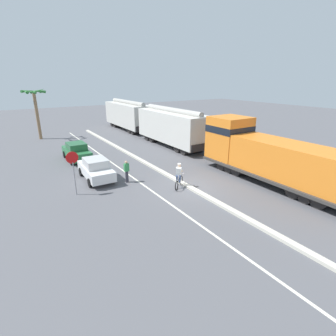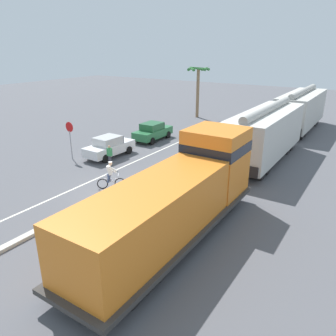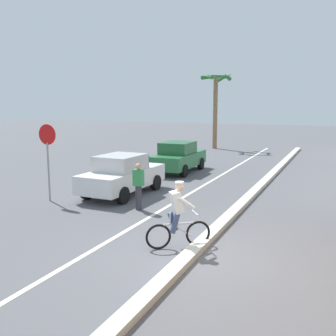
# 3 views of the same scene
# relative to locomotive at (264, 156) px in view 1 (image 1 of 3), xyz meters

# --- Properties ---
(ground_plane) EXTENTS (120.00, 120.00, 0.00)m
(ground_plane) POSITION_rel_locomotive_xyz_m (-5.55, 1.75, -1.80)
(ground_plane) COLOR #56565B
(median_curb) EXTENTS (0.36, 36.00, 0.16)m
(median_curb) POSITION_rel_locomotive_xyz_m (-5.55, 7.75, -1.72)
(median_curb) COLOR beige
(median_curb) RESTS_ON ground
(lane_stripe) EXTENTS (0.14, 36.00, 0.01)m
(lane_stripe) POSITION_rel_locomotive_xyz_m (-7.95, 7.75, -1.79)
(lane_stripe) COLOR silver
(lane_stripe) RESTS_ON ground
(locomotive) EXTENTS (3.10, 11.61, 4.20)m
(locomotive) POSITION_rel_locomotive_xyz_m (0.00, 0.00, 0.00)
(locomotive) COLOR orange
(locomotive) RESTS_ON ground
(hopper_car_lead) EXTENTS (2.90, 10.60, 4.18)m
(hopper_car_lead) POSITION_rel_locomotive_xyz_m (-0.00, 12.16, 0.28)
(hopper_car_lead) COLOR beige
(hopper_car_lead) RESTS_ON ground
(hopper_car_middle) EXTENTS (2.90, 10.60, 4.18)m
(hopper_car_middle) POSITION_rel_locomotive_xyz_m (-0.00, 23.76, 0.28)
(hopper_car_middle) COLOR beige
(hopper_car_middle) RESTS_ON ground
(parked_car_white) EXTENTS (1.93, 4.25, 1.62)m
(parked_car_white) POSITION_rel_locomotive_xyz_m (-10.37, 6.57, -0.98)
(parked_car_white) COLOR silver
(parked_car_white) RESTS_ON ground
(parked_car_green) EXTENTS (1.87, 4.22, 1.62)m
(parked_car_green) POSITION_rel_locomotive_xyz_m (-10.31, 12.32, -0.98)
(parked_car_green) COLOR #286B3D
(parked_car_green) RESTS_ON ground
(cyclist) EXTENTS (1.37, 1.12, 1.71)m
(cyclist) POSITION_rel_locomotive_xyz_m (-6.08, 2.02, -0.98)
(cyclist) COLOR black
(cyclist) RESTS_ON ground
(stop_sign) EXTENTS (0.76, 0.08, 2.88)m
(stop_sign) POSITION_rel_locomotive_xyz_m (-12.35, 4.57, 0.23)
(stop_sign) COLOR gray
(stop_sign) RESTS_ON ground
(palm_tree_near) EXTENTS (2.75, 2.79, 6.05)m
(palm_tree_near) POSITION_rel_locomotive_xyz_m (-11.88, 23.74, 2.76)
(palm_tree_near) COLOR #846647
(palm_tree_near) RESTS_ON ground
(pedestrian_by_cars) EXTENTS (0.34, 0.22, 1.62)m
(pedestrian_by_cars) POSITION_rel_locomotive_xyz_m (-8.70, 4.80, -0.95)
(pedestrian_by_cars) COLOR #33333D
(pedestrian_by_cars) RESTS_ON ground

